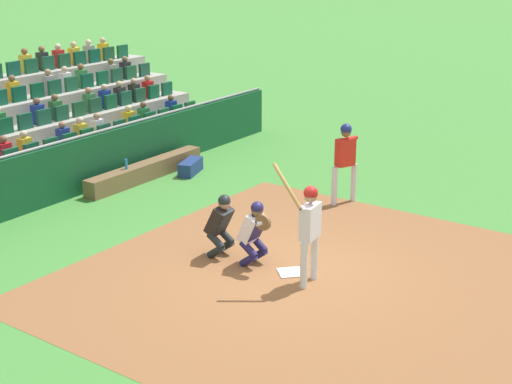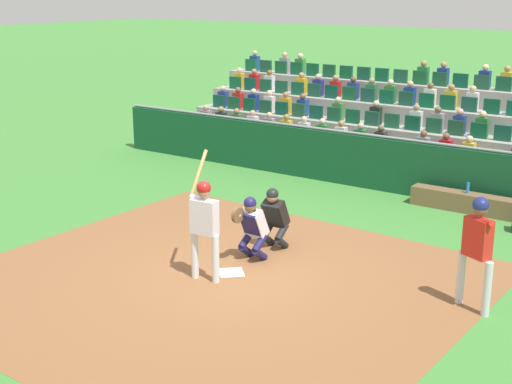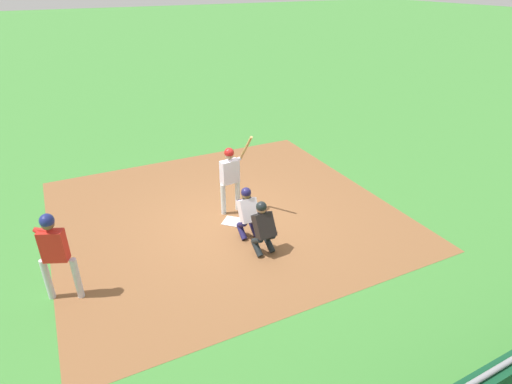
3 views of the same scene
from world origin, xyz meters
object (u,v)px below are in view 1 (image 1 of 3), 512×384
Objects in this scene: home_plate_marker at (291,272)px; on_deck_batter at (345,154)px; catcher_crouching at (254,230)px; equipment_duffel_bag at (191,167)px; dugout_bench at (146,171)px; batter_at_plate at (309,223)px; water_bottle_on_bench at (126,164)px; home_plate_umpire at (221,222)px.

home_plate_marker is 4.34m from on_deck_batter.
home_plate_marker is at bearing 95.94° from catcher_crouching.
equipment_duffel_bag is at bearing -88.13° from on_deck_batter.
on_deck_batter is (-1.18, 5.04, 0.94)m from dugout_bench.
on_deck_batter is (-4.26, -1.53, 0.03)m from batter_at_plate.
water_bottle_on_bench is (-2.26, -5.35, -0.15)m from catcher_crouching.
dugout_bench is 5.26m from on_deck_batter.
catcher_crouching is 1.01× the size of home_plate_umpire.
home_plate_marker is 0.20× the size of batter_at_plate.
on_deck_batter is at bearing -175.80° from catcher_crouching.
water_bottle_on_bench reaches higher than home_plate_marker.
catcher_crouching is 0.77m from home_plate_umpire.
water_bottle_on_bench is at bearing -109.96° from batter_at_plate.
dugout_bench is at bearing -122.76° from home_plate_umpire.
catcher_crouching reaches higher than water_bottle_on_bench.
home_plate_umpire is (-0.13, -2.00, -0.44)m from batter_at_plate.
home_plate_umpire reaches higher than dugout_bench.
home_plate_umpire is at bearing -87.17° from home_plate_marker.
batter_at_plate reaches higher than home_plate_marker.
batter_at_plate is 1.18× the size of on_deck_batter.
home_plate_umpire is at bearing -90.20° from catcher_crouching.
catcher_crouching is 0.68× the size of on_deck_batter.
catcher_crouching is 0.32× the size of dugout_bench.
dugout_bench is 0.77m from water_bottle_on_bench.
home_plate_marker is 1.02m from catcher_crouching.
batter_at_plate is 7.03m from water_bottle_on_bench.
equipment_duffel_bag is (-3.98, -3.96, -0.52)m from home_plate_umpire.
home_plate_marker is 0.34× the size of home_plate_umpire.
dugout_bench is at bearing 179.27° from water_bottle_on_bench.
catcher_crouching reaches higher than dugout_bench.
dugout_bench is at bearing -115.24° from home_plate_marker.
dugout_bench is (-2.95, -4.58, -0.48)m from home_plate_umpire.
dugout_bench reaches higher than equipment_duffel_bag.
batter_at_plate is 2.05m from home_plate_umpire.
catcher_crouching is at bearing 31.17° from equipment_duffel_bag.
home_plate_umpire is at bearing 57.24° from dugout_bench.
home_plate_umpire reaches higher than home_plate_marker.
home_plate_umpire is (0.07, -1.51, 0.68)m from home_plate_marker.
water_bottle_on_bench is at bearing -0.73° from dugout_bench.
home_plate_umpire is 5.11× the size of water_bottle_on_bench.
equipment_duffel_bag is (-1.72, 0.63, -0.39)m from water_bottle_on_bench.
water_bottle_on_bench is (-2.39, -6.58, -0.57)m from batter_at_plate.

